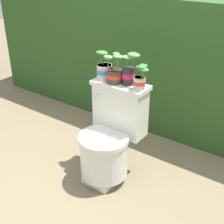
{
  "coord_description": "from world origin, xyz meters",
  "views": [
    {
      "loc": [
        1.19,
        -1.55,
        1.59
      ],
      "look_at": [
        0.02,
        0.09,
        0.55
      ],
      "focal_mm": 50.0,
      "sensor_mm": 36.0,
      "label": 1
    }
  ],
  "objects_px": {
    "potted_plant_middle": "(129,72)",
    "toilet": "(110,139)",
    "potted_plant_left": "(104,69)",
    "potted_plant_midleft": "(115,73)",
    "potted_plant_midright": "(140,79)"
  },
  "relations": [
    {
      "from": "toilet",
      "to": "potted_plant_left",
      "type": "xyz_separation_m",
      "value": [
        -0.15,
        0.13,
        0.48
      ]
    },
    {
      "from": "potted_plant_left",
      "to": "potted_plant_midright",
      "type": "height_order",
      "value": "potted_plant_left"
    },
    {
      "from": "potted_plant_midleft",
      "to": "potted_plant_middle",
      "type": "height_order",
      "value": "potted_plant_middle"
    },
    {
      "from": "toilet",
      "to": "potted_plant_left",
      "type": "distance_m",
      "value": 0.52
    },
    {
      "from": "potted_plant_left",
      "to": "potted_plant_middle",
      "type": "bearing_deg",
      "value": 3.45
    },
    {
      "from": "toilet",
      "to": "potted_plant_left",
      "type": "height_order",
      "value": "potted_plant_left"
    },
    {
      "from": "potted_plant_left",
      "to": "toilet",
      "type": "bearing_deg",
      "value": -42.21
    },
    {
      "from": "potted_plant_midleft",
      "to": "potted_plant_middle",
      "type": "bearing_deg",
      "value": 14.79
    },
    {
      "from": "toilet",
      "to": "potted_plant_middle",
      "type": "relative_size",
      "value": 3.07
    },
    {
      "from": "potted_plant_left",
      "to": "potted_plant_middle",
      "type": "distance_m",
      "value": 0.21
    },
    {
      "from": "toilet",
      "to": "potted_plant_middle",
      "type": "height_order",
      "value": "potted_plant_middle"
    },
    {
      "from": "potted_plant_left",
      "to": "potted_plant_midleft",
      "type": "height_order",
      "value": "potted_plant_midleft"
    },
    {
      "from": "potted_plant_midleft",
      "to": "toilet",
      "type": "bearing_deg",
      "value": -69.95
    },
    {
      "from": "potted_plant_middle",
      "to": "toilet",
      "type": "bearing_deg",
      "value": -112.66
    },
    {
      "from": "potted_plant_middle",
      "to": "potted_plant_midright",
      "type": "distance_m",
      "value": 0.12
    }
  ]
}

